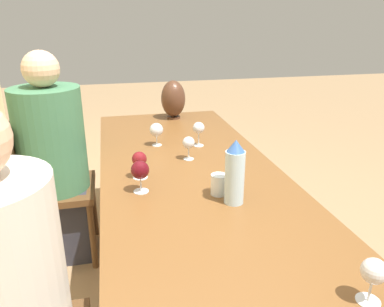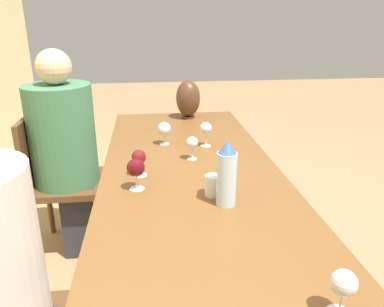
{
  "view_description": "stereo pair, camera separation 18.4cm",
  "coord_description": "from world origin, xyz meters",
  "views": [
    {
      "loc": [
        -1.56,
        0.38,
        1.47
      ],
      "look_at": [
        0.13,
        0.0,
        0.82
      ],
      "focal_mm": 35.0,
      "sensor_mm": 36.0,
      "label": 1
    },
    {
      "loc": [
        -1.59,
        0.2,
        1.47
      ],
      "look_at": [
        0.13,
        0.0,
        0.82
      ],
      "focal_mm": 35.0,
      "sensor_mm": 36.0,
      "label": 2
    }
  ],
  "objects": [
    {
      "name": "ground_plane",
      "position": [
        0.0,
        0.0,
        0.0
      ],
      "size": [
        14.0,
        14.0,
        0.0
      ],
      "primitive_type": "plane",
      "color": "#937551"
    },
    {
      "name": "dining_table",
      "position": [
        0.0,
        0.0,
        0.66
      ],
      "size": [
        2.66,
        0.9,
        0.72
      ],
      "color": "brown",
      "rests_on": "ground_plane"
    },
    {
      "name": "water_bottle",
      "position": [
        -0.22,
        -0.1,
        0.86
      ],
      "size": [
        0.08,
        0.08,
        0.28
      ],
      "color": "silver",
      "rests_on": "dining_table"
    },
    {
      "name": "water_tumbler",
      "position": [
        -0.13,
        -0.06,
        0.77
      ],
      "size": [
        0.07,
        0.07,
        0.09
      ],
      "color": "silver",
      "rests_on": "dining_table"
    },
    {
      "name": "vase",
      "position": [
        1.17,
        -0.09,
        0.87
      ],
      "size": [
        0.18,
        0.18,
        0.29
      ],
      "color": "#4C2D1E",
      "rests_on": "dining_table"
    },
    {
      "name": "wine_glass_0",
      "position": [
        0.12,
        0.26,
        0.81
      ],
      "size": [
        0.07,
        0.07,
        0.13
      ],
      "color": "silver",
      "rests_on": "dining_table"
    },
    {
      "name": "wine_glass_1",
      "position": [
        -0.86,
        -0.28,
        0.82
      ],
      "size": [
        0.07,
        0.07,
        0.14
      ],
      "color": "silver",
      "rests_on": "dining_table"
    },
    {
      "name": "wine_glass_3",
      "position": [
        0.51,
        -0.13,
        0.83
      ],
      "size": [
        0.07,
        0.07,
        0.15
      ],
      "color": "silver",
      "rests_on": "dining_table"
    },
    {
      "name": "wine_glass_4",
      "position": [
        0.58,
        0.12,
        0.82
      ],
      "size": [
        0.08,
        0.08,
        0.14
      ],
      "color": "silver",
      "rests_on": "dining_table"
    },
    {
      "name": "wine_glass_6",
      "position": [
        0.31,
        -0.02,
        0.81
      ],
      "size": [
        0.07,
        0.07,
        0.13
      ],
      "color": "silver",
      "rests_on": "dining_table"
    },
    {
      "name": "wine_glass_7",
      "position": [
        -0.03,
        0.27,
        0.82
      ],
      "size": [
        0.08,
        0.08,
        0.15
      ],
      "color": "silver",
      "rests_on": "dining_table"
    },
    {
      "name": "chair_far",
      "position": [
        0.64,
        0.79,
        0.5
      ],
      "size": [
        0.44,
        0.44,
        0.9
      ],
      "color": "brown",
      "rests_on": "ground_plane"
    },
    {
      "name": "person_far",
      "position": [
        0.64,
        0.71,
        0.68
      ],
      "size": [
        0.39,
        0.39,
        1.29
      ],
      "color": "#2D2D38",
      "rests_on": "ground_plane"
    }
  ]
}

